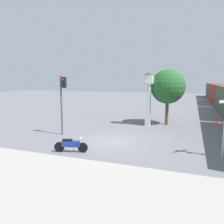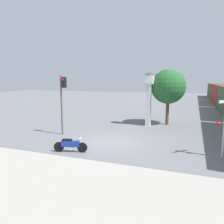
{
  "view_description": "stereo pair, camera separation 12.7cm",
  "coord_description": "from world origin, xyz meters",
  "px_view_note": "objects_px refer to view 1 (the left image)",
  "views": [
    {
      "loc": [
        5.01,
        -13.6,
        4.2
      ],
      "look_at": [
        -0.58,
        1.54,
        1.82
      ],
      "focal_mm": 35.0,
      "sensor_mm": 36.0,
      "label": 1
    },
    {
      "loc": [
        5.13,
        -13.56,
        4.2
      ],
      "look_at": [
        -0.58,
        1.54,
        1.82
      ],
      "focal_mm": 35.0,
      "sensor_mm": 36.0,
      "label": 2
    }
  ],
  "objects_px": {
    "motorcycle": "(71,145)",
    "traffic_light": "(63,95)",
    "clock_tower": "(148,91)",
    "street_tree": "(168,87)"
  },
  "relations": [
    {
      "from": "motorcycle",
      "to": "traffic_light",
      "type": "distance_m",
      "value": 5.09
    },
    {
      "from": "motorcycle",
      "to": "clock_tower",
      "type": "distance_m",
      "value": 9.83
    },
    {
      "from": "motorcycle",
      "to": "clock_tower",
      "type": "xyz_separation_m",
      "value": [
        2.76,
        9.02,
        2.76
      ]
    },
    {
      "from": "motorcycle",
      "to": "clock_tower",
      "type": "relative_size",
      "value": 0.4
    },
    {
      "from": "motorcycle",
      "to": "traffic_light",
      "type": "relative_size",
      "value": 0.43
    },
    {
      "from": "traffic_light",
      "to": "street_tree",
      "type": "bearing_deg",
      "value": 44.06
    },
    {
      "from": "motorcycle",
      "to": "traffic_light",
      "type": "height_order",
      "value": "traffic_light"
    },
    {
      "from": "traffic_light",
      "to": "motorcycle",
      "type": "bearing_deg",
      "value": -52.1
    },
    {
      "from": "motorcycle",
      "to": "street_tree",
      "type": "distance_m",
      "value": 11.53
    },
    {
      "from": "clock_tower",
      "to": "traffic_light",
      "type": "relative_size",
      "value": 1.07
    }
  ]
}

